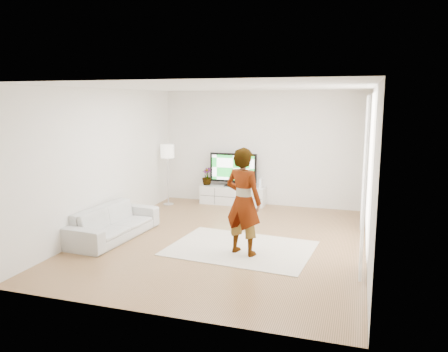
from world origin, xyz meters
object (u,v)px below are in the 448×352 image
(sofa, at_px, (114,222))
(floor_lamp, at_px, (167,154))
(player, at_px, (243,201))
(television, at_px, (233,168))
(rug, at_px, (241,248))
(media_console, at_px, (233,195))

(sofa, height_order, floor_lamp, floor_lamp)
(player, relative_size, floor_lamp, 1.20)
(television, bearing_deg, player, -71.08)
(television, distance_m, rug, 3.46)
(media_console, relative_size, floor_lamp, 1.08)
(media_console, bearing_deg, rug, -71.29)
(sofa, bearing_deg, player, -89.10)
(rug, bearing_deg, television, 108.56)
(media_console, xyz_separation_m, television, (-0.00, 0.03, 0.68))
(media_console, xyz_separation_m, rug, (1.06, -3.14, -0.22))
(media_console, height_order, rug, media_console)
(media_console, height_order, television, television)
(media_console, xyz_separation_m, sofa, (-1.39, -3.26, 0.07))
(television, xyz_separation_m, rug, (1.06, -3.17, -0.90))
(media_console, distance_m, player, 3.66)
(floor_lamp, bearing_deg, sofa, -87.09)
(player, relative_size, sofa, 0.89)
(television, relative_size, sofa, 0.58)
(media_console, height_order, sofa, sofa)
(television, relative_size, floor_lamp, 0.79)
(television, xyz_separation_m, floor_lamp, (-1.53, -0.54, 0.37))
(media_console, bearing_deg, television, 90.00)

